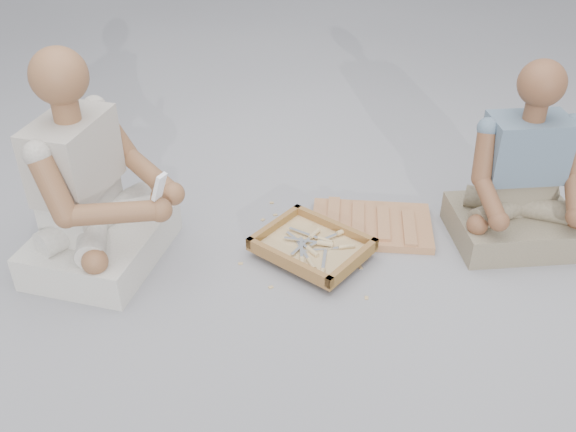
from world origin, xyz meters
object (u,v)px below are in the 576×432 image
(tool_tray, at_px, (312,246))
(craftsman, at_px, (91,195))
(companion, at_px, (521,185))
(carved_panel, at_px, (371,225))

(tool_tray, height_order, craftsman, craftsman)
(craftsman, xyz_separation_m, companion, (1.69, 0.74, -0.04))
(tool_tray, distance_m, craftsman, 0.96)
(carved_panel, distance_m, tool_tray, 0.36)
(carved_panel, height_order, companion, companion)
(tool_tray, bearing_deg, craftsman, -160.99)
(companion, bearing_deg, craftsman, -0.77)
(carved_panel, height_order, craftsman, craftsman)
(companion, bearing_deg, carved_panel, -11.65)
(carved_panel, relative_size, companion, 0.66)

